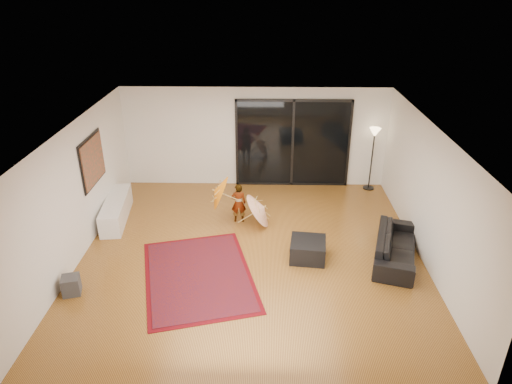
{
  "coord_description": "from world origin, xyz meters",
  "views": [
    {
      "loc": [
        0.26,
        -8.09,
        5.3
      ],
      "look_at": [
        0.08,
        0.66,
        1.1
      ],
      "focal_mm": 32.0,
      "sensor_mm": 36.0,
      "label": 1
    }
  ],
  "objects_px": {
    "media_console": "(116,210)",
    "ottoman": "(308,249)",
    "child": "(239,203)",
    "sofa": "(396,246)"
  },
  "relations": [
    {
      "from": "child",
      "to": "ottoman",
      "type": "bearing_deg",
      "value": 130.23
    },
    {
      "from": "ottoman",
      "to": "child",
      "type": "xyz_separation_m",
      "value": [
        -1.5,
        1.53,
        0.28
      ]
    },
    {
      "from": "child",
      "to": "sofa",
      "type": "bearing_deg",
      "value": 151.18
    },
    {
      "from": "media_console",
      "to": "ottoman",
      "type": "bearing_deg",
      "value": -26.06
    },
    {
      "from": "sofa",
      "to": "child",
      "type": "height_order",
      "value": "child"
    },
    {
      "from": "child",
      "to": "media_console",
      "type": "bearing_deg",
      "value": -4.76
    },
    {
      "from": "media_console",
      "to": "child",
      "type": "bearing_deg",
      "value": -7.15
    },
    {
      "from": "sofa",
      "to": "ottoman",
      "type": "distance_m",
      "value": 1.79
    },
    {
      "from": "media_console",
      "to": "sofa",
      "type": "xyz_separation_m",
      "value": [
        6.2,
        -1.52,
        0.03
      ]
    },
    {
      "from": "media_console",
      "to": "child",
      "type": "distance_m",
      "value": 2.91
    }
  ]
}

